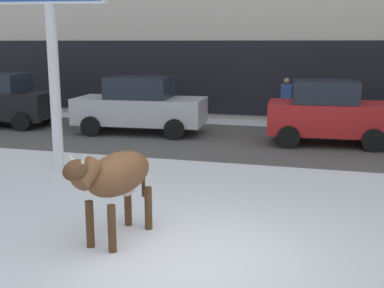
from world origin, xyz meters
The scene contains 7 objects.
ground_plane centered at (0.00, 0.00, 0.00)m, with size 120.00×120.00×0.00m, color white.
road_strip centered at (0.00, 8.41, 0.00)m, with size 60.00×5.60×0.01m, color #514F4C.
cow_brown centered at (-1.16, 0.46, 0.99)m, with size 0.86×1.94×1.54m.
car_black_hatchback centered at (-9.34, 8.90, 0.93)m, with size 3.62×2.13×1.86m.
car_silver_sedan centered at (-4.13, 8.90, 0.91)m, with size 4.32×2.22×1.84m.
car_red_hatchback centered at (1.82, 8.71, 0.93)m, with size 3.62×2.13×1.86m.
pedestrian_by_cars centered at (0.38, 11.24, 0.88)m, with size 0.36×0.24×1.73m.
Camera 1 is at (1.82, -6.00, 2.95)m, focal length 45.92 mm.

